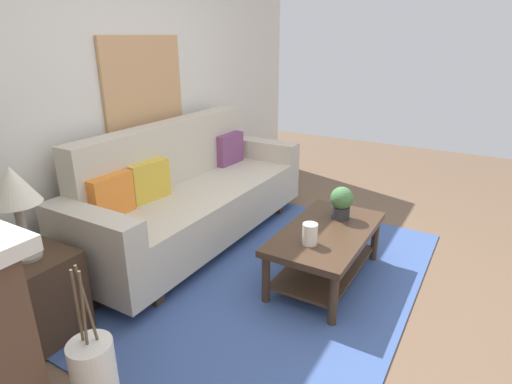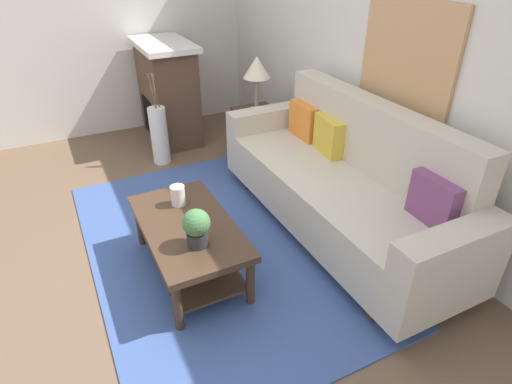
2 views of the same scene
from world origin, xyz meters
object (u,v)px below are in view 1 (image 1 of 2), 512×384
at_px(tabletop_vase, 310,234).
at_px(throw_pillow_plum, 229,149).
at_px(potted_plant_tabletop, 342,202).
at_px(couch, 192,197).
at_px(side_table, 37,297).
at_px(framed_painting, 144,82).
at_px(throw_pillow_orange, 111,196).
at_px(table_lamp, 13,189).
at_px(throw_pillow_mustard, 149,181).
at_px(coffee_table, 326,243).

bearing_deg(tabletop_vase, throw_pillow_plum, 52.11).
bearing_deg(potted_plant_tabletop, tabletop_vase, 175.87).
relative_size(couch, side_table, 4.42).
bearing_deg(framed_painting, throw_pillow_orange, -156.63).
height_order(throw_pillow_orange, side_table, throw_pillow_orange).
distance_m(potted_plant_tabletop, side_table, 2.22).
bearing_deg(potted_plant_tabletop, couch, 99.79).
bearing_deg(throw_pillow_plum, throw_pillow_orange, 180.00).
bearing_deg(tabletop_vase, table_lamp, 134.08).
distance_m(potted_plant_tabletop, framed_painting, 1.98).
xyz_separation_m(potted_plant_tabletop, side_table, (-1.77, 1.32, -0.29)).
distance_m(throw_pillow_mustard, framed_painting, 0.90).
xyz_separation_m(throw_pillow_orange, table_lamp, (-0.75, -0.12, 0.31)).
distance_m(throw_pillow_mustard, table_lamp, 1.19).
bearing_deg(throw_pillow_mustard, throw_pillow_orange, 180.00).
xyz_separation_m(side_table, framed_painting, (1.54, 0.46, 1.14)).
relative_size(throw_pillow_orange, potted_plant_tabletop, 1.37).
bearing_deg(throw_pillow_mustard, potted_plant_tabletop, -66.64).
distance_m(throw_pillow_orange, tabletop_vase, 1.49).
bearing_deg(side_table, framed_painting, 16.77).
relative_size(potted_plant_tabletop, framed_painting, 0.28).
relative_size(throw_pillow_plum, coffee_table, 0.33).
bearing_deg(tabletop_vase, throw_pillow_mustard, 93.83).
bearing_deg(throw_pillow_orange, throw_pillow_mustard, 0.00).
distance_m(couch, framed_painting, 1.09).
distance_m(couch, potted_plant_tabletop, 1.34).
distance_m(couch, throw_pillow_plum, 0.84).
xyz_separation_m(couch, framed_painting, (-0.00, 0.47, 0.99)).
xyz_separation_m(couch, potted_plant_tabletop, (0.23, -1.31, 0.14)).
xyz_separation_m(throw_pillow_plum, side_table, (-2.33, -0.12, -0.40)).
height_order(throw_pillow_orange, throw_pillow_plum, same).
distance_m(throw_pillow_orange, side_table, 0.86).
height_order(couch, throw_pillow_orange, couch).
xyz_separation_m(throw_pillow_mustard, throw_pillow_plum, (1.18, 0.00, 0.00)).
bearing_deg(couch, tabletop_vase, -103.27).
height_order(throw_pillow_plum, table_lamp, table_lamp).
bearing_deg(side_table, throw_pillow_plum, 3.01).
height_order(tabletop_vase, potted_plant_tabletop, potted_plant_tabletop).
xyz_separation_m(throw_pillow_orange, framed_painting, (0.79, 0.34, 0.74)).
xyz_separation_m(couch, tabletop_vase, (-0.30, -1.28, 0.07)).
bearing_deg(tabletop_vase, side_table, 134.08).
height_order(coffee_table, tabletop_vase, tabletop_vase).
bearing_deg(throw_pillow_plum, table_lamp, -176.99).
bearing_deg(couch, table_lamp, 179.94).
distance_m(tabletop_vase, potted_plant_tabletop, 0.53).
bearing_deg(coffee_table, potted_plant_tabletop, -2.98).
distance_m(throw_pillow_mustard, side_table, 1.22).
distance_m(throw_pillow_plum, tabletop_vase, 1.78).
bearing_deg(table_lamp, side_table, -90.00).
distance_m(throw_pillow_orange, table_lamp, 0.82).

